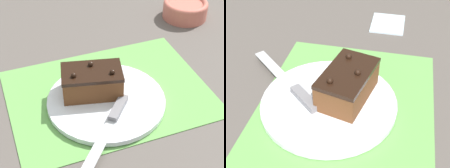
% 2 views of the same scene
% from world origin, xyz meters
% --- Properties ---
extents(ground_plane, '(3.00, 3.00, 0.00)m').
position_xyz_m(ground_plane, '(0.00, 0.00, 0.00)').
color(ground_plane, '#544C47').
extents(placemat_woven, '(0.46, 0.34, 0.00)m').
position_xyz_m(placemat_woven, '(0.00, 0.00, 0.00)').
color(placemat_woven, '#609E4C').
rests_on(placemat_woven, ground_plane).
extents(cake_plate, '(0.27, 0.27, 0.01)m').
position_xyz_m(cake_plate, '(0.02, 0.03, 0.01)').
color(cake_plate, white).
rests_on(cake_plate, placemat_woven).
extents(chocolate_cake, '(0.15, 0.11, 0.07)m').
position_xyz_m(chocolate_cake, '(0.04, -0.00, 0.05)').
color(chocolate_cake, brown).
rests_on(chocolate_cake, cake_plate).
extents(serving_knife, '(0.18, 0.20, 0.01)m').
position_xyz_m(serving_knife, '(0.03, 0.11, 0.02)').
color(serving_knife, slate).
rests_on(serving_knife, cake_plate).
extents(folded_napkin, '(0.11, 0.09, 0.01)m').
position_xyz_m(folded_napkin, '(0.37, -0.05, 0.00)').
color(folded_napkin, silver).
rests_on(folded_napkin, ground_plane).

